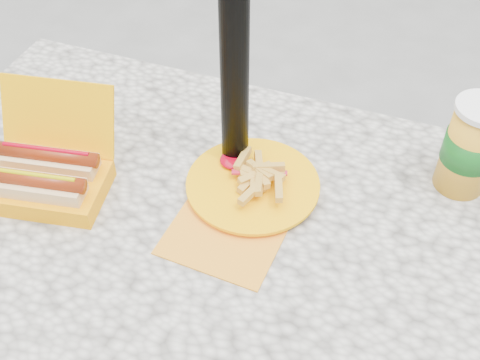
% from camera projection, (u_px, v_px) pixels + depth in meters
% --- Properties ---
extents(picnic_table, '(1.20, 0.80, 0.75)m').
position_uv_depth(picnic_table, '(206.00, 258.00, 1.13)').
color(picnic_table, beige).
rests_on(picnic_table, ground).
extents(hotdog_box, '(0.25, 0.23, 0.17)m').
position_uv_depth(hotdog_box, '(45.00, 175.00, 1.07)').
color(hotdog_box, '#FFAB00').
rests_on(hotdog_box, picnic_table).
extents(fries_plate, '(0.24, 0.33, 0.05)m').
position_uv_depth(fries_plate, '(251.00, 186.00, 1.09)').
color(fries_plate, orange).
rests_on(fries_plate, picnic_table).
extents(soda_cup, '(0.10, 0.10, 0.18)m').
position_uv_depth(soda_cup, '(471.00, 147.00, 1.05)').
color(soda_cup, gold).
rests_on(soda_cup, picnic_table).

